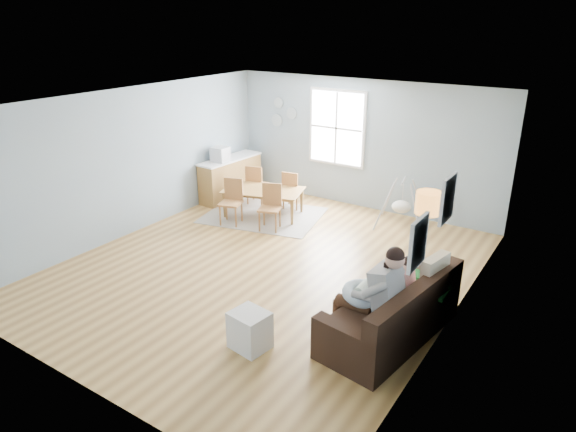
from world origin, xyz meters
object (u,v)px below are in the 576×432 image
Objects in this scene: counter at (231,178)px; baby_swing at (402,206)px; chair_ne at (292,188)px; father at (375,292)px; chair_sw at (232,199)px; chair_se at (271,204)px; toddler at (400,280)px; floor_lamp at (427,213)px; chair_nw at (256,183)px; dining_table at (263,203)px; sofa at (394,317)px; monitor at (220,154)px; storage_cube at (249,330)px.

counter is 1.51× the size of baby_swing.
father is at bearing -45.38° from chair_ne.
chair_sw is 1.01× the size of chair_se.
chair_sw is 1.54m from counter.
floor_lamp is at bearing 86.98° from toddler.
counter is at bearing 130.30° from chair_sw.
chair_se is at bearing -28.89° from counter.
chair_nw is 1.06× the size of chair_ne.
dining_table is at bearing -41.28° from chair_nw.
toddler is 4.72m from chair_ne.
chair_nw is 0.76m from counter.
counter reaches higher than dining_table.
baby_swing reaches higher than sofa.
monitor is at bearing 159.35° from chair_se.
dining_table is at bearing -9.52° from monitor.
dining_table is at bearing 138.16° from chair_se.
chair_nw reaches higher than dining_table.
baby_swing is at bearing 110.79° from toddler.
sofa is at bearing -89.61° from floor_lamp.
chair_se is at bearing -77.67° from chair_ne.
chair_sw is at bearing 157.39° from toddler.
chair_ne is at bearing 102.33° from chair_se.
sofa reaches higher than storage_cube.
floor_lamp is 1.54× the size of baby_swing.
sofa is 4.65m from chair_sw.
chair_se is (-3.40, 1.18, -0.91)m from floor_lamp.
father reaches higher than baby_swing.
toddler is 1.77× the size of storage_cube.
dining_table is at bearing 142.57° from father.
toddler is 4.52m from chair_sw.
floor_lamp is 5.72m from counter.
storage_cube is 3.86m from chair_se.
chair_sw is 2.63× the size of monitor.
sofa is 2.65× the size of chair_ne.
toddler is at bearing -48.26° from dining_table.
monitor is (-1.81, 0.68, 0.58)m from chair_se.
baby_swing reaches higher than chair_nw.
floor_lamp reaches higher than baby_swing.
dining_table is (-2.51, 3.77, 0.03)m from storage_cube.
storage_cube is 4.96m from chair_ne.
chair_nw is at bearing 17.96° from monitor.
floor_lamp is at bearing -13.33° from chair_sw.
chair_sw is 1.41m from chair_ne.
toddler is 1.00× the size of chair_nw.
sofa is 1.33× the size of counter.
father is 0.84× the size of counter.
floor_lamp is at bearing -19.08° from chair_se.
storage_cube is at bearing -58.98° from chair_se.
sofa is 0.55m from father.
toddler is (0.13, 0.49, -0.02)m from father.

